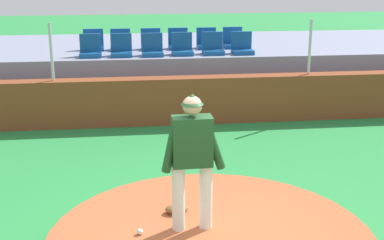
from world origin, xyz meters
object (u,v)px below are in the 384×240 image
pitcher (192,153)px  stadium_chair_5 (242,47)px  baseball (140,232)px  stadium_chair_0 (91,50)px  stadium_chair_6 (93,44)px  stadium_chair_1 (121,49)px  fielding_glove (177,209)px  stadium_chair_7 (121,43)px  stadium_chair_9 (178,42)px  stadium_chair_2 (152,49)px  stadium_chair_4 (213,47)px  stadium_chair_3 (182,48)px  stadium_chair_10 (207,42)px  stadium_chair_11 (233,41)px  stadium_chair_8 (151,43)px

pitcher → stadium_chair_5: 6.62m
baseball → stadium_chair_0: size_ratio=0.15×
stadium_chair_0 → stadium_chair_6: same height
stadium_chair_1 → fielding_glove: bearing=96.8°
stadium_chair_7 → stadium_chair_9: bearing=-179.5°
stadium_chair_2 → stadium_chair_6: 1.68m
stadium_chair_0 → stadium_chair_4: (2.81, 0.02, 0.00)m
stadium_chair_4 → stadium_chair_3: bearing=0.5°
stadium_chair_7 → stadium_chair_6: bearing=-3.4°
fielding_glove → stadium_chair_7: bearing=-86.5°
pitcher → stadium_chair_10: size_ratio=3.39×
fielding_glove → stadium_chair_6: bearing=-81.2°
stadium_chair_0 → stadium_chair_9: bearing=-156.9°
pitcher → stadium_chair_4: size_ratio=3.39×
stadium_chair_4 → stadium_chair_6: (-2.79, 0.90, 0.00)m
stadium_chair_9 → stadium_chair_1: bearing=32.9°
pitcher → stadium_chair_9: 7.25m
stadium_chair_1 → pitcher: bearing=97.7°
pitcher → stadium_chair_11: bearing=73.6°
baseball → fielding_glove: size_ratio=0.25×
stadium_chair_2 → stadium_chair_11: 2.27m
stadium_chair_0 → stadium_chair_8: size_ratio=1.00×
stadium_chair_9 → stadium_chair_10: bearing=178.7°
pitcher → stadium_chair_3: 6.37m
stadium_chair_10 → stadium_chair_4: bearing=90.9°
stadium_chair_7 → stadium_chair_8: bearing=-179.5°
stadium_chair_6 → stadium_chair_11: (3.45, -0.01, 0.00)m
stadium_chair_6 → stadium_chair_10: size_ratio=1.00×
baseball → stadium_chair_3: stadium_chair_3 is taller
stadium_chair_3 → stadium_chair_6: bearing=-23.5°
stadium_chair_9 → stadium_chair_11: size_ratio=1.00×
stadium_chair_9 → stadium_chair_3: bearing=90.3°
stadium_chair_6 → baseball: bearing=96.9°
stadium_chair_10 → stadium_chair_11: same height
pitcher → stadium_chair_11: (1.92, 7.24, 0.24)m
stadium_chair_2 → stadium_chair_9: 1.15m
stadium_chair_1 → stadium_chair_6: (-0.68, 0.93, 0.00)m
stadium_chair_7 → stadium_chair_10: (2.12, -0.00, 0.00)m
fielding_glove → stadium_chair_11: (2.07, 6.81, 1.17)m
stadium_chair_0 → stadium_chair_1: bearing=179.2°
stadium_chair_4 → stadium_chair_6: bearing=-17.8°
fielding_glove → stadium_chair_4: size_ratio=0.60×
stadium_chair_7 → stadium_chair_9: size_ratio=1.00×
stadium_chair_2 → stadium_chair_4: same height
stadium_chair_3 → stadium_chair_9: size_ratio=1.00×
stadium_chair_2 → stadium_chair_3: same height
pitcher → baseball: bearing=-174.0°
fielding_glove → stadium_chair_3: stadium_chair_3 is taller
stadium_chair_6 → stadium_chair_11: 3.45m
pitcher → stadium_chair_0: pitcher is taller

